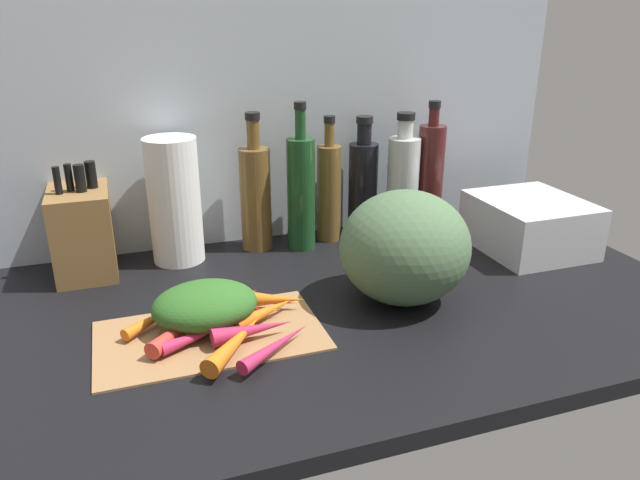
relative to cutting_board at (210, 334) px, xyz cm
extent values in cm
cube|color=black|center=(10.26, 6.16, -1.90)|extent=(170.00, 80.00, 3.00)
cube|color=#ADB7C1|center=(10.26, 44.66, 29.60)|extent=(170.00, 3.00, 60.00)
cube|color=#997047|center=(0.00, 0.00, 0.00)|extent=(38.10, 22.23, 0.80)
cone|color=#B2264C|center=(6.58, -4.27, 1.99)|extent=(14.23, 4.30, 3.18)
cone|color=orange|center=(-7.39, 7.13, 1.46)|extent=(14.19, 12.43, 2.12)
cone|color=#B2264C|center=(-3.00, -2.80, 1.57)|extent=(11.97, 6.43, 2.35)
cone|color=orange|center=(5.52, 4.98, 1.75)|extent=(12.44, 13.61, 2.70)
cone|color=orange|center=(9.87, 1.52, 1.83)|extent=(13.74, 8.84, 2.86)
cone|color=orange|center=(3.17, -7.04, 2.04)|extent=(13.56, 15.57, 3.29)
cone|color=orange|center=(4.61, 1.02, 1.65)|extent=(17.38, 4.24, 2.49)
cone|color=orange|center=(1.65, 4.04, 1.93)|extent=(11.53, 5.66, 3.07)
cone|color=red|center=(-4.68, 0.68, 1.85)|extent=(12.80, 14.31, 2.91)
cone|color=#B2264C|center=(9.08, -9.82, 1.65)|extent=(14.69, 11.29, 2.49)
cone|color=orange|center=(12.58, 5.15, 2.09)|extent=(12.10, 7.07, 3.37)
cone|color=red|center=(10.20, 6.47, 1.48)|extent=(13.51, 7.50, 2.17)
cone|color=red|center=(5.42, 6.03, 2.04)|extent=(11.31, 11.36, 3.28)
ellipsoid|color=#2D6023|center=(-0.16, 2.81, 4.24)|extent=(18.15, 13.96, 7.68)
ellipsoid|color=#4C6B47|center=(37.32, 1.99, 10.33)|extent=(24.61, 23.81, 21.45)
cube|color=brown|center=(-19.88, 35.09, 8.66)|extent=(11.80, 16.77, 18.13)
cylinder|color=black|center=(-22.98, 33.23, 20.48)|extent=(1.41, 1.41, 5.50)
cylinder|color=black|center=(-20.91, 34.79, 20.48)|extent=(1.47, 1.47, 5.50)
cylinder|color=black|center=(-18.85, 33.51, 20.48)|extent=(2.07, 2.07, 5.50)
cylinder|color=black|center=(-16.78, 35.75, 20.48)|extent=(2.15, 2.15, 5.50)
cylinder|color=white|center=(-0.83, 35.66, 13.26)|extent=(11.15, 11.15, 27.32)
cylinder|color=brown|center=(17.32, 37.19, 11.28)|extent=(7.07, 7.07, 23.37)
cylinder|color=brown|center=(17.32, 37.19, 26.14)|extent=(2.86, 2.86, 6.34)
cylinder|color=black|center=(17.32, 37.19, 30.11)|extent=(3.29, 3.29, 1.60)
cylinder|color=#19421E|center=(27.08, 33.83, 12.37)|extent=(6.38, 6.38, 25.55)
cylinder|color=#19421E|center=(27.08, 33.83, 28.36)|extent=(2.35, 2.35, 6.43)
cylinder|color=black|center=(27.08, 33.83, 32.37)|extent=(2.70, 2.70, 1.60)
cylinder|color=brown|center=(34.92, 36.86, 10.95)|extent=(5.65, 5.65, 22.70)
cylinder|color=brown|center=(34.92, 36.86, 24.97)|extent=(2.29, 2.29, 5.34)
cylinder|color=black|center=(34.92, 36.86, 28.44)|extent=(2.63, 2.63, 1.60)
cylinder|color=black|center=(44.19, 38.31, 10.72)|extent=(7.08, 7.08, 22.23)
cylinder|color=black|center=(44.19, 38.31, 24.31)|extent=(3.45, 3.45, 4.95)
cylinder|color=black|center=(44.19, 38.31, 27.58)|extent=(3.97, 3.97, 1.60)
cylinder|color=silver|center=(52.29, 33.30, 11.62)|extent=(7.57, 7.57, 24.05)
cylinder|color=silver|center=(52.29, 33.30, 25.80)|extent=(3.67, 3.67, 4.31)
cylinder|color=black|center=(52.29, 33.30, 28.75)|extent=(4.22, 4.22, 1.60)
cylinder|color=#471919|center=(59.51, 33.26, 12.86)|extent=(6.43, 6.43, 26.53)
cylinder|color=#471919|center=(59.51, 33.26, 28.21)|extent=(2.47, 2.47, 4.16)
cylinder|color=black|center=(59.51, 33.26, 31.09)|extent=(2.84, 2.84, 1.60)
cube|color=silver|center=(76.32, 15.93, 5.51)|extent=(22.18, 24.65, 11.81)
camera|label=1|loc=(-11.72, -91.03, 52.49)|focal=33.81mm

